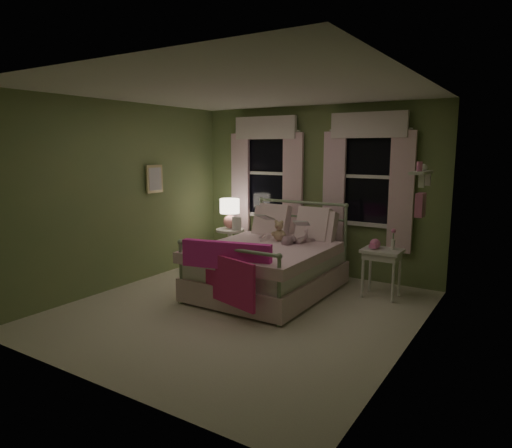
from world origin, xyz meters
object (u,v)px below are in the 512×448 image
Objects in this scene: teddy_bear at (279,233)px; table_lamp at (230,211)px; child_left at (268,220)px; bed at (270,265)px; nightstand_right at (382,257)px; child_right at (303,221)px; nightstand_left at (230,243)px.

table_lamp is at bearing 157.15° from teddy_bear.
child_left reaches higher than table_lamp.
teddy_bear is at bearing 90.00° from bed.
nightstand_right is at bearing -3.74° from table_lamp.
child_right is at bearing 165.20° from child_left.
child_left reaches higher than teddy_bear.
bed is at bearing 74.58° from child_right.
child_right is 1.18× the size of nightstand_left.
child_left is 1.00m from table_lamp.
child_left is at bearing -20.71° from table_lamp.
bed is 6.76× the size of teddy_bear.
table_lamp is (-1.21, 0.77, 0.57)m from bed.
table_lamp is 0.76× the size of nightstand_right.
child_left reaches higher than nightstand_left.
nightstand_left is 0.54m from table_lamp.
child_left is (-0.28, 0.42, 0.54)m from bed.
child_right is 1.58× the size of table_lamp.
child_left is at bearing -20.71° from nightstand_left.
child_left reaches higher than bed.
teddy_bear is at bearing 47.67° from child_right.
table_lamp reaches higher than nightstand_left.
bed reaches higher than nightstand_right.
child_right is 1.16m from nightstand_right.
nightstand_left is at bearing 157.15° from teddy_bear.
nightstand_left is (-0.93, 0.35, -0.50)m from child_left.
teddy_bear is 0.62× the size of table_lamp.
table_lamp is (-1.21, 0.51, 0.16)m from teddy_bear.
nightstand_left is at bearing -35.51° from child_left.
child_right is at bearing 29.50° from teddy_bear.
child_left is 1.08× the size of nightstand_left.
child_right reaches higher than nightstand_right.
table_lamp reaches higher than nightstand_right.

